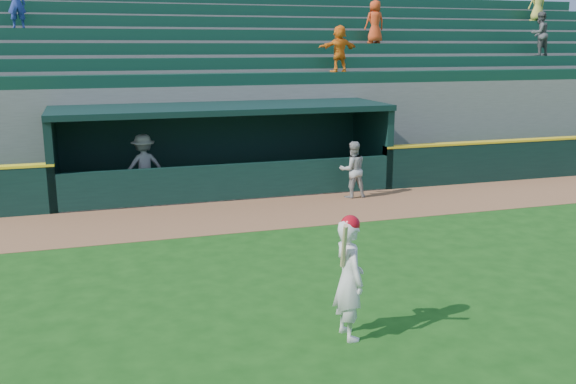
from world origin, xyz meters
name	(u,v)px	position (x,y,z in m)	size (l,w,h in m)	color
ground	(315,283)	(0.00, 0.00, 0.00)	(120.00, 120.00, 0.00)	#164511
warning_track	(248,214)	(0.00, 4.90, 0.01)	(40.00, 3.00, 0.01)	brown
dugout_player_front	(353,170)	(3.20, 5.84, 0.78)	(0.76, 0.59, 1.56)	#A3A39E
dugout_player_inside	(144,166)	(-2.26, 7.57, 0.88)	(1.13, 0.65, 1.75)	gray
dugout	(221,143)	(0.00, 8.00, 1.36)	(9.40, 2.80, 2.46)	slate
stands	(194,95)	(0.00, 12.57, 2.39)	(34.50, 6.25, 7.43)	slate
batter_at_plate	(349,277)	(-0.28, -2.17, 0.91)	(0.51, 0.80, 1.83)	silver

